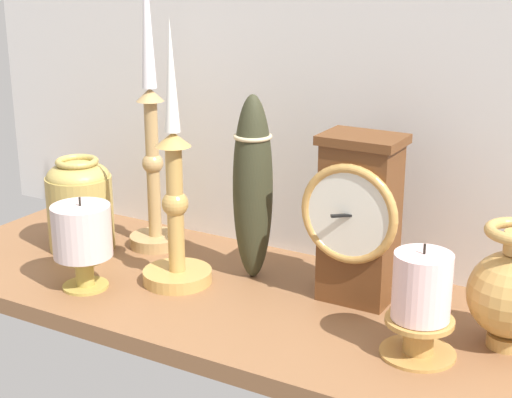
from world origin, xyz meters
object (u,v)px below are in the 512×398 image
at_px(candlestick_tall_center, 175,209).
at_px(mantel_clock, 358,218).
at_px(pillar_candle_front, 421,303).
at_px(brass_vase_bulbous, 511,291).
at_px(tall_ceramic_vase, 253,187).
at_px(pillar_candle_near_clock, 82,237).
at_px(candlestick_tall_left, 152,144).
at_px(brass_vase_jar, 80,202).

bearing_deg(candlestick_tall_center, mantel_clock, 16.38).
relative_size(candlestick_tall_center, pillar_candle_front, 2.67).
xyz_separation_m(brass_vase_bulbous, pillar_candle_front, (-0.08, -0.07, -0.01)).
relative_size(candlestick_tall_center, tall_ceramic_vase, 1.39).
bearing_deg(pillar_candle_near_clock, candlestick_tall_center, 38.49).
bearing_deg(candlestick_tall_center, candlestick_tall_left, 138.68).
relative_size(candlestick_tall_left, candlestick_tall_center, 1.27).
xyz_separation_m(candlestick_tall_left, brass_vase_bulbous, (0.57, -0.06, -0.09)).
distance_m(pillar_candle_front, pillar_candle_near_clock, 0.47).
height_order(mantel_clock, candlestick_tall_left, candlestick_tall_left).
relative_size(mantel_clock, candlestick_tall_center, 0.61).
height_order(candlestick_tall_center, brass_vase_bulbous, candlestick_tall_center).
relative_size(candlestick_tall_left, pillar_candle_near_clock, 3.56).
distance_m(candlestick_tall_left, pillar_candle_near_clock, 0.20).
bearing_deg(brass_vase_jar, pillar_candle_near_clock, -46.78).
relative_size(candlestick_tall_left, brass_vase_jar, 3.23).
height_order(brass_vase_jar, pillar_candle_front, brass_vase_jar).
bearing_deg(candlestick_tall_left, brass_vase_bulbous, -5.89).
height_order(candlestick_tall_center, tall_ceramic_vase, candlestick_tall_center).
bearing_deg(mantel_clock, candlestick_tall_center, -163.62).
relative_size(pillar_candle_near_clock, tall_ceramic_vase, 0.50).
relative_size(brass_vase_bulbous, tall_ceramic_vase, 0.57).
bearing_deg(mantel_clock, pillar_candle_front, -39.60).
bearing_deg(mantel_clock, brass_vase_jar, -175.35).
bearing_deg(brass_vase_bulbous, brass_vase_jar, -179.42).
xyz_separation_m(brass_vase_jar, pillar_candle_near_clock, (0.11, -0.11, -0.00)).
distance_m(mantel_clock, brass_vase_jar, 0.46).
bearing_deg(candlestick_tall_center, brass_vase_bulbous, 5.23).
relative_size(brass_vase_jar, pillar_candle_front, 1.05).
relative_size(mantel_clock, pillar_candle_front, 1.64).
height_order(candlestick_tall_left, pillar_candle_near_clock, candlestick_tall_left).
distance_m(mantel_clock, tall_ceramic_vase, 0.16).
height_order(brass_vase_jar, pillar_candle_near_clock, brass_vase_jar).
xyz_separation_m(mantel_clock, candlestick_tall_left, (-0.36, 0.03, 0.05)).
bearing_deg(candlestick_tall_left, pillar_candle_near_clock, -86.01).
distance_m(mantel_clock, brass_vase_bulbous, 0.22).
xyz_separation_m(candlestick_tall_left, pillar_candle_front, (0.48, -0.13, -0.10)).
xyz_separation_m(brass_vase_bulbous, pillar_candle_near_clock, (-0.55, -0.12, 0.00)).
bearing_deg(tall_ceramic_vase, candlestick_tall_center, -139.39).
bearing_deg(candlestick_tall_left, pillar_candle_front, -15.27).
height_order(brass_vase_bulbous, pillar_candle_near_clock, brass_vase_bulbous).
relative_size(candlestick_tall_center, pillar_candle_near_clock, 2.80).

